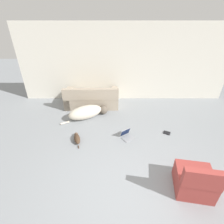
{
  "coord_description": "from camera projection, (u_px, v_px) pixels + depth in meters",
  "views": [
    {
      "loc": [
        -0.44,
        -1.92,
        3.03
      ],
      "look_at": [
        -0.46,
        2.13,
        0.57
      ],
      "focal_mm": 28.0,
      "sensor_mm": 36.0,
      "label": 1
    }
  ],
  "objects": [
    {
      "name": "ground_plane",
      "position": [
        136.0,
        198.0,
        3.21
      ],
      "size": [
        20.0,
        20.0,
        0.0
      ],
      "primitive_type": "plane",
      "color": "gray"
    },
    {
      "name": "wall_back",
      "position": [
        125.0,
        64.0,
        6.04
      ],
      "size": [
        7.33,
        0.06,
        2.66
      ],
      "color": "silver",
      "rests_on": "ground_plane"
    },
    {
      "name": "book_black",
      "position": [
        168.0,
        133.0,
        4.85
      ],
      "size": [
        0.22,
        0.2,
        0.02
      ],
      "rotation": [
        0.0,
        0.0,
        -0.47
      ],
      "color": "black",
      "rests_on": "ground_plane"
    },
    {
      "name": "side_chair",
      "position": [
        196.0,
        181.0,
        3.23
      ],
      "size": [
        0.76,
        0.76,
        0.8
      ],
      "rotation": [
        0.0,
        0.0,
        2.97
      ],
      "color": "#993833",
      "rests_on": "ground_plane"
    },
    {
      "name": "laptop_open",
      "position": [
        127.0,
        135.0,
        4.69
      ],
      "size": [
        0.42,
        0.41,
        0.23
      ],
      "rotation": [
        0.0,
        0.0,
        0.6
      ],
      "color": "gray",
      "rests_on": "ground_plane"
    },
    {
      "name": "cat",
      "position": [
        78.0,
        138.0,
        4.56
      ],
      "size": [
        0.26,
        0.56,
        0.16
      ],
      "rotation": [
        0.0,
        0.0,
        1.86
      ],
      "color": "#473323",
      "rests_on": "ground_plane"
    },
    {
      "name": "dog",
      "position": [
        88.0,
        112.0,
        5.45
      ],
      "size": [
        1.46,
        0.91,
        0.42
      ],
      "rotation": [
        0.0,
        0.0,
        0.47
      ],
      "color": "beige",
      "rests_on": "ground_plane"
    },
    {
      "name": "couch",
      "position": [
        93.0,
        99.0,
        6.1
      ],
      "size": [
        1.83,
        0.9,
        0.78
      ],
      "rotation": [
        0.0,
        0.0,
        3.17
      ],
      "color": "tan",
      "rests_on": "ground_plane"
    }
  ]
}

